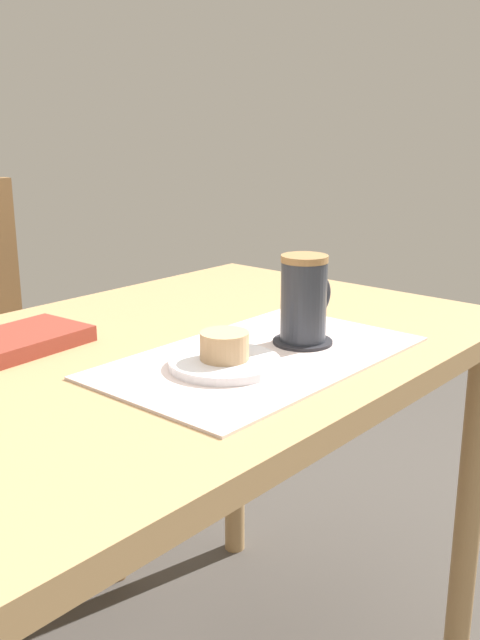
{
  "coord_description": "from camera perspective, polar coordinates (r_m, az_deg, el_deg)",
  "views": [
    {
      "loc": [
        -0.68,
        -0.76,
        1.06
      ],
      "look_at": [
        0.07,
        -0.11,
        0.78
      ],
      "focal_mm": 40.0,
      "sensor_mm": 36.0,
      "label": 1
    }
  ],
  "objects": [
    {
      "name": "placemat",
      "position": [
        1.03,
        1.69,
        -2.97
      ],
      "size": [
        0.48,
        0.28,
        0.0
      ],
      "primitive_type": "cube",
      "color": "silver",
      "rests_on": "dining_table"
    },
    {
      "name": "coffee_mug",
      "position": [
        1.07,
        5.19,
        1.77
      ],
      "size": [
        0.1,
        0.07,
        0.13
      ],
      "color": "#2D333D",
      "rests_on": "coffee_coaster"
    },
    {
      "name": "small_book",
      "position": [
        1.12,
        -16.92,
        -1.52
      ],
      "size": [
        0.19,
        0.14,
        0.02
      ],
      "primitive_type": "cube",
      "rotation": [
        0.0,
        0.0,
        0.07
      ],
      "color": "maroon",
      "rests_on": "dining_table"
    },
    {
      "name": "pastry",
      "position": [
        0.97,
        -1.11,
        -2.01
      ],
      "size": [
        0.07,
        0.07,
        0.04
      ],
      "primitive_type": "cylinder",
      "color": "tan",
      "rests_on": "pastry_plate"
    },
    {
      "name": "dining_table",
      "position": [
        1.11,
        -6.71,
        -6.63
      ],
      "size": [
        1.15,
        0.71,
        0.73
      ],
      "color": "tan",
      "rests_on": "ground_plane"
    },
    {
      "name": "coffee_coaster",
      "position": [
        1.09,
        5.03,
        -1.73
      ],
      "size": [
        0.09,
        0.09,
        0.0
      ],
      "primitive_type": "cylinder",
      "color": "#232328",
      "rests_on": "placemat"
    },
    {
      "name": "pastry_plate",
      "position": [
        0.98,
        -1.11,
        -3.41
      ],
      "size": [
        0.15,
        0.15,
        0.01
      ],
      "primitive_type": "cylinder",
      "color": "white",
      "rests_on": "placemat"
    }
  ]
}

